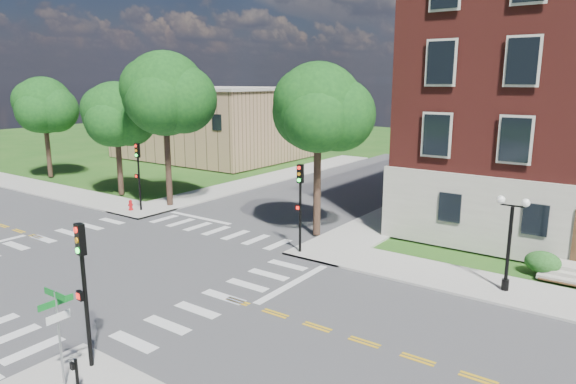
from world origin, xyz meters
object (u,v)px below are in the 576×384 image
Objects in this scene: twin_lamp_west at (510,238)px; push_button_post at (76,376)px; street_sign_pole at (58,320)px; traffic_signal_se at (83,277)px; traffic_signal_ne at (300,197)px; fire_hydrant at (131,205)px; traffic_signal_nw at (138,168)px.

twin_lamp_west is 17.73m from push_button_post.
twin_lamp_west is 3.53× the size of push_button_post.
twin_lamp_west is at bearing 61.82° from push_button_post.
push_button_post is at bearing -3.88° from street_sign_pole.
street_sign_pole is (0.40, -1.18, -0.88)m from traffic_signal_se.
traffic_signal_ne is at bearing 97.83° from push_button_post.
fire_hydrant is (-15.80, 13.91, -2.72)m from traffic_signal_se.
traffic_signal_nw is 22.74m from push_button_post.
traffic_signal_se reaches higher than push_button_post.
street_sign_pole is 4.13× the size of fire_hydrant.
traffic_signal_se is 2.94m from push_button_post.
push_button_post is (-8.34, -15.56, -1.73)m from twin_lamp_west.
push_button_post is at bearing -43.48° from traffic_signal_nw.
street_sign_pole is 2.58× the size of push_button_post.
traffic_signal_se is 1.00× the size of traffic_signal_nw.
traffic_signal_nw is at bearing 136.73° from traffic_signal_se.
traffic_signal_ne and traffic_signal_nw have the same top height.
traffic_signal_nw is at bearing 179.99° from twin_lamp_west.
traffic_signal_ne is at bearing 93.49° from traffic_signal_se.
traffic_signal_se and traffic_signal_nw have the same top height.
push_button_post is 22.76m from fire_hydrant.
traffic_signal_nw is 22.03m from street_sign_pole.
push_button_post is (1.19, -1.23, -2.39)m from traffic_signal_se.
street_sign_pole is 22.22m from fire_hydrant.
fire_hydrant is (-25.33, -0.42, -2.06)m from twin_lamp_west.
street_sign_pole is (-9.12, -15.50, -0.21)m from twin_lamp_west.
traffic_signal_ne is 10.41m from twin_lamp_west.
traffic_signal_se reaches higher than street_sign_pole.
traffic_signal_nw reaches higher than fire_hydrant.
traffic_signal_nw is 24.75m from twin_lamp_west.
twin_lamp_west is at bearing 0.94° from fire_hydrant.
twin_lamp_west is (10.34, 0.95, -0.66)m from traffic_signal_ne.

